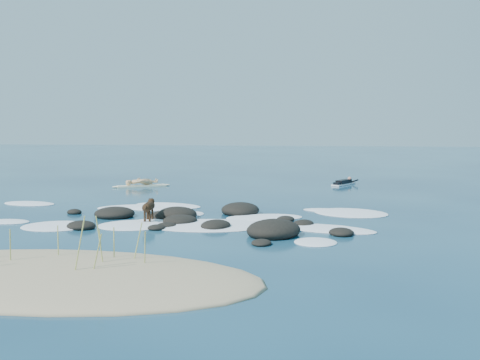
# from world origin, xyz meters

# --- Properties ---
(ground) EXTENTS (160.00, 160.00, 0.00)m
(ground) POSITION_xyz_m (0.00, 0.00, 0.00)
(ground) COLOR #0A2642
(ground) RESTS_ON ground
(sand_dune) EXTENTS (9.00, 4.40, 0.60)m
(sand_dune) POSITION_xyz_m (0.00, -8.20, 0.00)
(sand_dune) COLOR #9E8966
(sand_dune) RESTS_ON ground
(dune_grass) EXTENTS (4.10, 1.71, 1.23)m
(dune_grass) POSITION_xyz_m (0.01, -8.02, 0.60)
(dune_grass) COLOR #A8AD54
(dune_grass) RESTS_ON ground
(reef_rocks) EXTENTS (13.99, 6.26, 0.60)m
(reef_rocks) POSITION_xyz_m (0.41, -1.35, 0.11)
(reef_rocks) COLOR black
(reef_rocks) RESTS_ON ground
(breaking_foam) EXTENTS (15.72, 7.65, 0.12)m
(breaking_foam) POSITION_xyz_m (1.20, -0.36, 0.01)
(breaking_foam) COLOR white
(breaking_foam) RESTS_ON ground
(standing_surfer_rig) EXTENTS (2.76, 1.87, 1.75)m
(standing_surfer_rig) POSITION_xyz_m (-4.23, 8.73, 0.69)
(standing_surfer_rig) COLOR #FAF3C8
(standing_surfer_rig) RESTS_ON ground
(paddling_surfer_rig) EXTENTS (1.49, 2.15, 0.39)m
(paddling_surfer_rig) POSITION_xyz_m (6.34, 11.49, 0.13)
(paddling_surfer_rig) COLOR white
(paddling_surfer_rig) RESTS_ON ground
(dog) EXTENTS (0.41, 1.22, 0.77)m
(dog) POSITION_xyz_m (-0.21, -1.54, 0.51)
(dog) COLOR black
(dog) RESTS_ON ground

